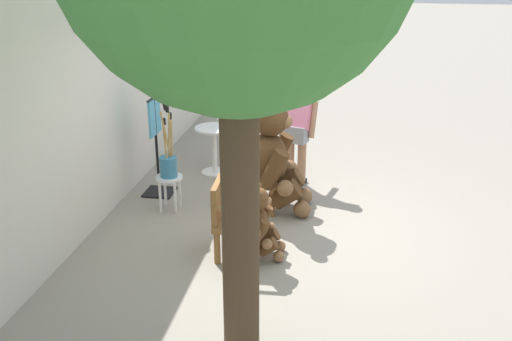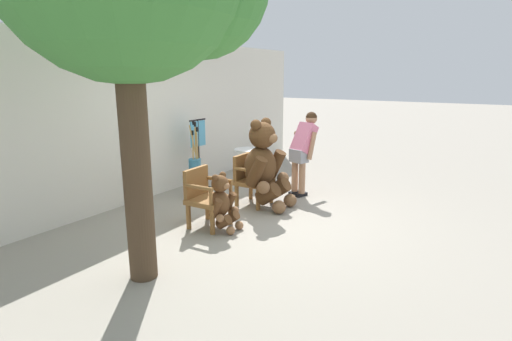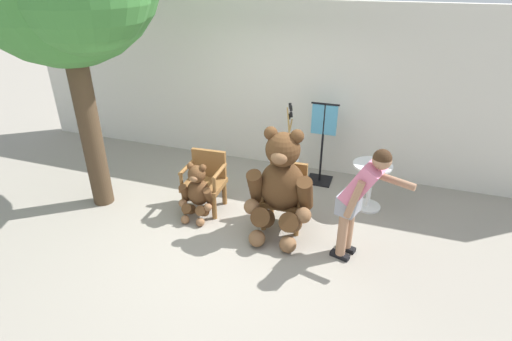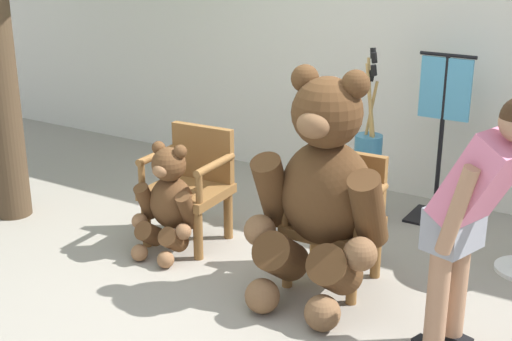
# 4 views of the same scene
# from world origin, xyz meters

# --- Properties ---
(ground_plane) EXTENTS (60.00, 60.00, 0.00)m
(ground_plane) POSITION_xyz_m (0.00, 0.00, 0.00)
(ground_plane) COLOR gray
(back_wall) EXTENTS (10.00, 0.16, 2.80)m
(back_wall) POSITION_xyz_m (0.00, 2.40, 1.40)
(back_wall) COLOR silver
(back_wall) RESTS_ON ground
(wooden_chair_left) EXTENTS (0.59, 0.55, 0.86)m
(wooden_chair_left) POSITION_xyz_m (-0.61, 0.53, 0.46)
(wooden_chair_left) COLOR brown
(wooden_chair_left) RESTS_ON ground
(wooden_chair_right) EXTENTS (0.58, 0.54, 0.86)m
(wooden_chair_right) POSITION_xyz_m (0.60, 0.53, 0.46)
(wooden_chair_right) COLOR brown
(wooden_chair_right) RESTS_ON ground
(teddy_bear_large) EXTENTS (0.89, 0.85, 1.49)m
(teddy_bear_large) POSITION_xyz_m (0.61, 0.27, 0.73)
(teddy_bear_large) COLOR #4C3019
(teddy_bear_large) RESTS_ON ground
(teddy_bear_small) EXTENTS (0.50, 0.48, 0.83)m
(teddy_bear_small) POSITION_xyz_m (-0.60, 0.25, 0.41)
(teddy_bear_small) COLOR brown
(teddy_bear_small) RESTS_ON ground
(person_visitor) EXTENTS (0.85, 0.48, 1.52)m
(person_visitor) POSITION_xyz_m (1.61, 0.05, 0.91)
(person_visitor) COLOR black
(person_visitor) RESTS_ON ground
(white_stool) EXTENTS (0.34, 0.34, 0.46)m
(white_stool) POSITION_xyz_m (0.36, 1.58, 0.36)
(white_stool) COLOR white
(white_stool) RESTS_ON ground
(brush_bucket) EXTENTS (0.22, 0.22, 0.95)m
(brush_bucket) POSITION_xyz_m (0.36, 1.58, 0.65)
(brush_bucket) COLOR teal
(brush_bucket) RESTS_ON white_stool
(round_side_table) EXTENTS (0.56, 0.56, 0.72)m
(round_side_table) POSITION_xyz_m (1.68, 1.31, 0.45)
(round_side_table) COLOR white
(round_side_table) RESTS_ON ground
(clothing_display_stand) EXTENTS (0.44, 0.40, 1.36)m
(clothing_display_stand) POSITION_xyz_m (0.84, 1.89, 0.72)
(clothing_display_stand) COLOR black
(clothing_display_stand) RESTS_ON ground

